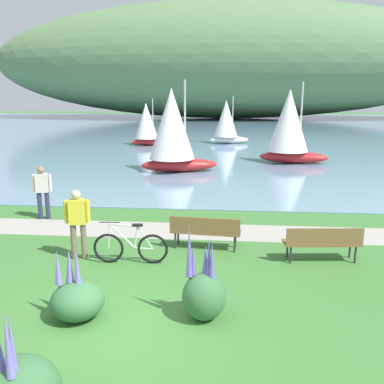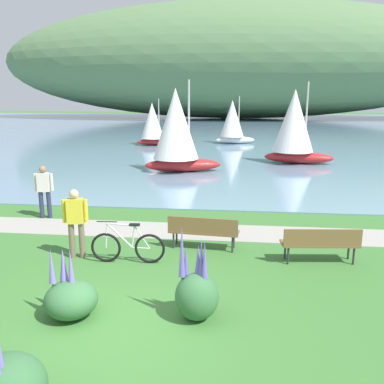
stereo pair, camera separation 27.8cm
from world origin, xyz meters
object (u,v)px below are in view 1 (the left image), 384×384
object	(u,v)px
park_bench_near_camera	(205,230)
sailboat_far_off	(147,124)
sailboat_nearest_to_shore	(226,121)
bicycle_leaning_near_bench	(130,247)
sailboat_toward_hillside	(173,129)
person_at_shoreline	(42,189)
person_on_the_grass	(78,220)
sailboat_mid_bay	(289,125)
park_bench_further_along	(323,241)

from	to	relation	value
park_bench_near_camera	sailboat_far_off	xyz separation A→B (m)	(-5.94, 22.44, 1.23)
sailboat_nearest_to_shore	sailboat_far_off	distance (m)	6.53
bicycle_leaning_near_bench	sailboat_toward_hillside	xyz separation A→B (m)	(-0.60, 11.96, 1.82)
person_at_shoreline	sailboat_nearest_to_shore	world-z (taller)	sailboat_nearest_to_shore
bicycle_leaning_near_bench	person_on_the_grass	size ratio (longest dim) A/B	1.04
park_bench_near_camera	sailboat_mid_bay	size ratio (longest dim) A/B	0.40
park_bench_near_camera	person_at_shoreline	distance (m)	5.80
person_on_the_grass	sailboat_far_off	size ratio (longest dim) A/B	0.47
sailboat_nearest_to_shore	sailboat_toward_hillside	bearing A→B (deg)	-100.98
park_bench_further_along	person_at_shoreline	bearing A→B (deg)	160.67
sailboat_mid_bay	sailboat_toward_hillside	bearing A→B (deg)	-151.10
sailboat_mid_bay	sailboat_toward_hillside	distance (m)	7.21
park_bench_near_camera	person_on_the_grass	size ratio (longest dim) A/B	1.07
sailboat_far_off	park_bench_near_camera	bearing A→B (deg)	-75.17
person_at_shoreline	person_on_the_grass	world-z (taller)	same
park_bench_near_camera	bicycle_leaning_near_bench	size ratio (longest dim) A/B	1.04
park_bench_further_along	sailboat_toward_hillside	distance (m)	12.69
sailboat_toward_hillside	park_bench_further_along	bearing A→B (deg)	-65.98
park_bench_near_camera	park_bench_further_along	world-z (taller)	same
park_bench_near_camera	bicycle_leaning_near_bench	world-z (taller)	bicycle_leaning_near_bench
person_at_shoreline	sailboat_mid_bay	bearing A→B (deg)	52.42
park_bench_near_camera	sailboat_mid_bay	bearing A→B (deg)	74.43
sailboat_nearest_to_shore	sailboat_far_off	world-z (taller)	sailboat_nearest_to_shore
park_bench_further_along	sailboat_mid_bay	bearing A→B (deg)	85.46
person_at_shoreline	sailboat_toward_hillside	bearing A→B (deg)	70.74
park_bench_further_along	person_on_the_grass	bearing A→B (deg)	-176.94
park_bench_near_camera	person_at_shoreline	xyz separation A→B (m)	(-5.32, 2.26, 0.46)
person_at_shoreline	sailboat_nearest_to_shore	distance (m)	22.80
park_bench_further_along	person_on_the_grass	xyz separation A→B (m)	(-5.82, -0.31, 0.46)
park_bench_near_camera	sailboat_toward_hillside	bearing A→B (deg)	101.94
person_on_the_grass	sailboat_nearest_to_shore	xyz separation A→B (m)	(3.31, 25.24, 0.87)
person_on_the_grass	park_bench_further_along	bearing A→B (deg)	3.06
sailboat_toward_hillside	sailboat_far_off	distance (m)	12.11
park_bench_further_along	person_at_shoreline	size ratio (longest dim) A/B	1.08
sailboat_nearest_to_shore	person_on_the_grass	bearing A→B (deg)	-97.47
person_on_the_grass	sailboat_nearest_to_shore	bearing A→B (deg)	82.53
park_bench_further_along	sailboat_mid_bay	world-z (taller)	sailboat_mid_bay
sailboat_toward_hillside	sailboat_far_off	size ratio (longest dim) A/B	1.27
park_bench_near_camera	park_bench_further_along	bearing A→B (deg)	-11.95
park_bench_further_along	bicycle_leaning_near_bench	size ratio (longest dim) A/B	1.04
park_bench_near_camera	person_at_shoreline	size ratio (longest dim) A/B	1.07
park_bench_further_along	sailboat_toward_hillside	bearing A→B (deg)	114.02
park_bench_further_along	sailboat_nearest_to_shore	size ratio (longest dim) A/B	0.48
sailboat_nearest_to_shore	park_bench_further_along	bearing A→B (deg)	-84.25
sailboat_nearest_to_shore	sailboat_toward_hillside	size ratio (longest dim) A/B	0.83
sailboat_nearest_to_shore	sailboat_mid_bay	xyz separation A→B (m)	(3.70, -9.96, 0.36)
person_on_the_grass	sailboat_toward_hillside	bearing A→B (deg)	86.60
park_bench_further_along	sailboat_mid_bay	size ratio (longest dim) A/B	0.40
sailboat_nearest_to_shore	sailboat_mid_bay	bearing A→B (deg)	-69.63
sailboat_far_off	park_bench_further_along	bearing A→B (deg)	-69.18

